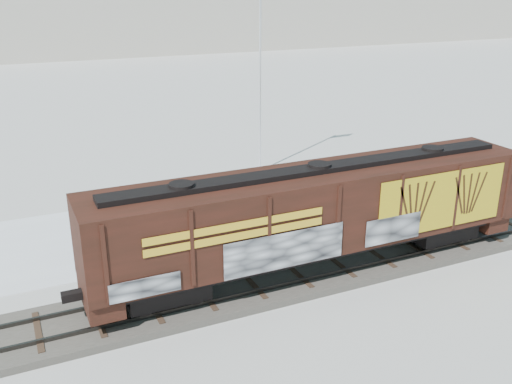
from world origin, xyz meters
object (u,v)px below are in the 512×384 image
flagpole (262,102)px  car_dark (252,199)px  hopper_railcar (318,212)px  car_silver (144,230)px  car_white (278,201)px

flagpole → car_dark: bearing=-119.3°
hopper_railcar → car_silver: (-5.71, 5.96, -2.15)m
flagpole → car_silver: size_ratio=3.01×
car_silver → car_white: (7.15, 0.37, 0.16)m
flagpole → car_dark: 8.08m
flagpole → car_silver: bearing=-141.5°
car_silver → car_dark: (6.13, 1.42, 0.03)m
hopper_railcar → flagpole: 14.28m
hopper_railcar → car_dark: bearing=86.8°
flagpole → car_silver: (-9.64, -7.67, -3.75)m
hopper_railcar → flagpole: flagpole is taller
hopper_railcar → car_white: 6.79m
flagpole → car_white: 8.51m
car_white → car_dark: bearing=25.3°
hopper_railcar → car_dark: 7.69m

